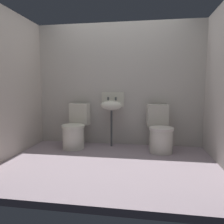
% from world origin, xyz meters
% --- Properties ---
extents(ground_plane, '(3.47, 2.43, 0.08)m').
position_xyz_m(ground_plane, '(0.00, 0.00, -0.04)').
color(ground_plane, gray).
extents(wall_back, '(3.47, 0.10, 2.25)m').
position_xyz_m(wall_back, '(0.00, 1.06, 1.13)').
color(wall_back, '#BCB8AE').
rests_on(wall_back, ground).
extents(wall_left, '(0.10, 2.23, 2.25)m').
position_xyz_m(wall_left, '(-1.59, 0.10, 1.13)').
color(wall_left, '#BDB2A7').
rests_on(wall_left, ground).
extents(toilet_left, '(0.44, 0.63, 0.78)m').
position_xyz_m(toilet_left, '(-0.73, 0.66, 0.32)').
color(toilet_left, silver).
rests_on(toilet_left, ground).
extents(toilet_right, '(0.48, 0.65, 0.78)m').
position_xyz_m(toilet_right, '(0.76, 0.66, 0.32)').
color(toilet_right, silver).
rests_on(toilet_right, ground).
extents(sink, '(0.42, 0.34, 0.99)m').
position_xyz_m(sink, '(-0.10, 0.85, 0.75)').
color(sink, '#434748').
rests_on(sink, ground).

